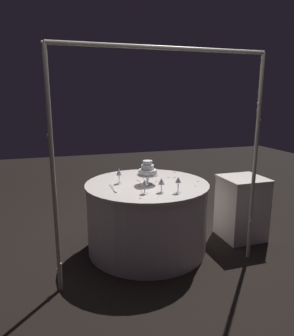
# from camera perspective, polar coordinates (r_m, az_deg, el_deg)

# --- Properties ---
(ground_plane) EXTENTS (12.00, 12.00, 0.00)m
(ground_plane) POSITION_cam_1_polar(r_m,az_deg,el_deg) (3.63, -0.00, -14.32)
(ground_plane) COLOR black
(decorative_arch) EXTENTS (1.97, 0.05, 2.07)m
(decorative_arch) POSITION_cam_1_polar(r_m,az_deg,el_deg) (2.76, 3.17, 6.44)
(decorative_arch) COLOR #B7B29E
(decorative_arch) RESTS_ON ground
(main_table) EXTENTS (1.32, 1.32, 0.76)m
(main_table) POSITION_cam_1_polar(r_m,az_deg,el_deg) (3.47, -0.00, -8.76)
(main_table) COLOR silver
(main_table) RESTS_ON ground
(side_table) EXTENTS (0.49, 0.49, 0.74)m
(side_table) POSITION_cam_1_polar(r_m,az_deg,el_deg) (3.91, 16.81, -6.92)
(side_table) COLOR silver
(side_table) RESTS_ON ground
(tiered_cake) EXTENTS (0.22, 0.22, 0.25)m
(tiered_cake) POSITION_cam_1_polar(r_m,az_deg,el_deg) (3.27, 0.09, -0.47)
(tiered_cake) COLOR silver
(tiered_cake) RESTS_ON main_table
(wine_glass_0) EXTENTS (0.06, 0.06, 0.15)m
(wine_glass_0) POSITION_cam_1_polar(r_m,az_deg,el_deg) (3.01, 5.70, -2.32)
(wine_glass_0) COLOR silver
(wine_glass_0) RESTS_ON main_table
(wine_glass_1) EXTENTS (0.07, 0.07, 0.14)m
(wine_glass_1) POSITION_cam_1_polar(r_m,az_deg,el_deg) (3.01, 2.65, -2.53)
(wine_glass_1) COLOR silver
(wine_glass_1) RESTS_ON main_table
(wine_glass_2) EXTENTS (0.06, 0.06, 0.16)m
(wine_glass_2) POSITION_cam_1_polar(r_m,az_deg,el_deg) (3.33, -5.11, -0.82)
(wine_glass_2) COLOR silver
(wine_glass_2) RESTS_ON main_table
(wine_glass_3) EXTENTS (0.06, 0.06, 0.14)m
(wine_glass_3) POSITION_cam_1_polar(r_m,az_deg,el_deg) (2.97, -0.42, -2.78)
(wine_glass_3) COLOR silver
(wine_glass_3) RESTS_ON main_table
(cake_knife) EXTENTS (0.02, 0.30, 0.01)m
(cake_knife) POSITION_cam_1_polar(r_m,az_deg,el_deg) (3.14, -6.09, -3.79)
(cake_knife) COLOR silver
(cake_knife) RESTS_ON main_table
(rose_petal_0) EXTENTS (0.03, 0.02, 0.00)m
(rose_petal_0) POSITION_cam_1_polar(r_m,az_deg,el_deg) (3.66, 1.60, -1.38)
(rose_petal_0) COLOR #EA6B84
(rose_petal_0) RESTS_ON main_table
(rose_petal_1) EXTENTS (0.04, 0.03, 0.00)m
(rose_petal_1) POSITION_cam_1_polar(r_m,az_deg,el_deg) (3.04, -0.91, -4.34)
(rose_petal_1) COLOR #EA6B84
(rose_petal_1) RESTS_ON main_table
(rose_petal_2) EXTENTS (0.03, 0.04, 0.00)m
(rose_petal_2) POSITION_cam_1_polar(r_m,az_deg,el_deg) (3.41, -1.32, -2.46)
(rose_petal_2) COLOR #EA6B84
(rose_petal_2) RESTS_ON main_table
(rose_petal_3) EXTENTS (0.04, 0.05, 0.00)m
(rose_petal_3) POSITION_cam_1_polar(r_m,az_deg,el_deg) (3.41, 1.73, -2.42)
(rose_petal_3) COLOR #EA6B84
(rose_petal_3) RESTS_ON main_table
(rose_petal_4) EXTENTS (0.03, 0.04, 0.00)m
(rose_petal_4) POSITION_cam_1_polar(r_m,az_deg,el_deg) (3.59, 5.05, -1.70)
(rose_petal_4) COLOR #EA6B84
(rose_petal_4) RESTS_ON main_table
(rose_petal_5) EXTENTS (0.04, 0.04, 0.00)m
(rose_petal_5) POSITION_cam_1_polar(r_m,az_deg,el_deg) (3.82, 5.07, -0.80)
(rose_petal_5) COLOR #EA6B84
(rose_petal_5) RESTS_ON main_table
(rose_petal_6) EXTENTS (0.03, 0.03, 0.00)m
(rose_petal_6) POSITION_cam_1_polar(r_m,az_deg,el_deg) (3.52, -0.65, -1.95)
(rose_petal_6) COLOR #EA6B84
(rose_petal_6) RESTS_ON main_table
(rose_petal_7) EXTENTS (0.02, 0.03, 0.00)m
(rose_petal_7) POSITION_cam_1_polar(r_m,az_deg,el_deg) (3.26, 8.79, -3.29)
(rose_petal_7) COLOR #EA6B84
(rose_petal_7) RESTS_ON main_table
(rose_petal_8) EXTENTS (0.04, 0.04, 0.00)m
(rose_petal_8) POSITION_cam_1_polar(r_m,az_deg,el_deg) (3.46, -1.73, -2.23)
(rose_petal_8) COLOR #EA6B84
(rose_petal_8) RESTS_ON main_table
(rose_petal_9) EXTENTS (0.03, 0.03, 0.00)m
(rose_petal_9) POSITION_cam_1_polar(r_m,az_deg,el_deg) (2.86, -1.21, -5.46)
(rose_petal_9) COLOR #EA6B84
(rose_petal_9) RESTS_ON main_table
(rose_petal_10) EXTENTS (0.03, 0.04, 0.00)m
(rose_petal_10) POSITION_cam_1_polar(r_m,az_deg,el_deg) (3.59, 3.93, -1.70)
(rose_petal_10) COLOR #EA6B84
(rose_petal_10) RESTS_ON main_table
(rose_petal_11) EXTENTS (0.04, 0.03, 0.00)m
(rose_petal_11) POSITION_cam_1_polar(r_m,az_deg,el_deg) (3.45, 9.25, -2.43)
(rose_petal_11) COLOR #EA6B84
(rose_petal_11) RESTS_ON main_table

